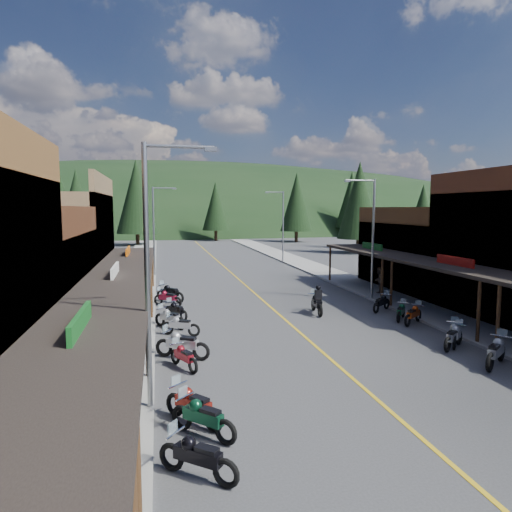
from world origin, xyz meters
TOP-DOWN VIEW (x-y plane):
  - ground at (0.00, 0.00)m, footprint 220.00×220.00m
  - centerline at (0.00, 20.00)m, footprint 0.15×90.00m
  - sidewalk_west at (-8.70, 20.00)m, footprint 3.40×94.00m
  - sidewalk_east at (8.70, 20.00)m, footprint 3.40×94.00m
  - shop_west_3 at (-13.78, 11.30)m, footprint 10.90×10.20m
  - shop_east_3 at (13.75, 11.30)m, footprint 10.90×10.20m
  - streetlight_0 at (-6.95, -6.00)m, footprint 2.16×0.18m
  - streetlight_1 at (-6.95, 22.00)m, footprint 2.16×0.18m
  - streetlight_2 at (6.95, 8.00)m, footprint 2.16×0.18m
  - streetlight_3 at (6.95, 30.00)m, footprint 2.16×0.18m
  - ridge_hill at (0.00, 135.00)m, footprint 310.00×140.00m
  - pine_1 at (-24.00, 70.00)m, footprint 5.88×5.88m
  - pine_2 at (-10.00, 58.00)m, footprint 6.72×6.72m
  - pine_3 at (4.00, 66.00)m, footprint 5.04×5.04m
  - pine_4 at (18.00, 60.00)m, footprint 5.88×5.88m
  - pine_5 at (34.00, 72.00)m, footprint 6.72×6.72m
  - pine_6 at (46.00, 64.00)m, footprint 5.04×5.04m
  - pine_7 at (-32.00, 76.00)m, footprint 5.88×5.88m
  - pine_8 at (-22.00, 40.00)m, footprint 4.48×4.48m
  - pine_9 at (24.00, 45.00)m, footprint 4.93×4.93m
  - pine_10 at (-18.00, 50.00)m, footprint 5.38×5.38m
  - pine_11 at (20.00, 38.00)m, footprint 5.82×5.82m
  - bike_west_3 at (-6.00, -9.84)m, footprint 2.04×1.84m
  - bike_west_4 at (-5.70, -7.96)m, footprint 2.00×2.01m
  - bike_west_5 at (-5.89, -7.13)m, footprint 1.92×2.11m
  - bike_west_6 at (-5.90, -2.57)m, footprint 1.40×1.95m
  - bike_west_7 at (-5.89, -1.36)m, footprint 2.41×1.81m
  - bike_west_8 at (-5.79, 2.09)m, footprint 2.02×1.48m
  - bike_west_9 at (-6.25, 3.61)m, footprint 1.90×1.94m
  - bike_west_10 at (-5.87, 5.47)m, footprint 1.60×1.96m
  - bike_west_11 at (-6.25, 8.94)m, footprint 2.03×1.81m
  - bike_west_12 at (-6.06, 10.23)m, footprint 2.15×2.24m
  - bike_east_5 at (5.93, -4.87)m, footprint 2.29×1.97m
  - bike_east_6 at (5.79, -2.47)m, footprint 2.06×1.76m
  - bike_east_7 at (6.12, -2.07)m, footprint 1.69×2.00m
  - bike_east_8 at (6.37, 1.70)m, footprint 2.01×1.74m
  - bike_east_9 at (6.19, 2.64)m, footprint 1.68×1.81m
  - bike_east_10 at (6.18, 4.84)m, footprint 2.00×1.75m
  - rider_on_bike at (2.17, 5.00)m, footprint 1.01×2.37m
  - pedestrian_east_b at (8.50, 9.73)m, footprint 1.01×0.94m

SIDE VIEW (x-z plane):
  - ground at x=0.00m, z-range 0.00..0.00m
  - ridge_hill at x=0.00m, z-range -30.00..30.00m
  - centerline at x=0.00m, z-range 0.00..0.01m
  - sidewalk_west at x=-8.70m, z-range 0.00..0.15m
  - sidewalk_east at x=8.70m, z-range 0.00..0.15m
  - bike_east_9 at x=6.19m, z-range 0.00..1.06m
  - bike_west_6 at x=-5.90m, z-range 0.00..1.07m
  - bike_west_10 at x=-5.87m, z-range 0.00..1.10m
  - bike_west_8 at x=-5.79m, z-range 0.00..1.11m
  - bike_east_7 at x=6.12m, z-range 0.00..1.13m
  - bike_east_10 at x=6.18m, z-range 0.00..1.15m
  - bike_east_8 at x=6.37m, z-range 0.00..1.15m
  - bike_west_9 at x=-6.25m, z-range 0.00..1.17m
  - bike_west_11 at x=-6.25m, z-range 0.00..1.17m
  - bike_east_6 at x=5.79m, z-range 0.00..1.17m
  - bike_west_3 at x=-6.00m, z-range 0.00..1.18m
  - bike_west_4 at x=-5.70m, z-range 0.00..1.22m
  - bike_west_5 at x=-5.89m, z-range 0.00..1.23m
  - bike_east_5 at x=5.93m, z-range 0.00..1.31m
  - bike_west_7 at x=-5.89m, z-range 0.00..1.33m
  - bike_west_12 at x=-6.06m, z-range 0.00..1.33m
  - rider_on_bike at x=2.17m, z-range -0.17..1.58m
  - pedestrian_east_b at x=8.50m, z-range 0.15..1.97m
  - shop_east_3 at x=13.75m, z-range -0.57..5.63m
  - shop_west_3 at x=-13.78m, z-range -0.58..7.62m
  - streetlight_0 at x=-6.95m, z-range 0.46..8.46m
  - streetlight_1 at x=-6.95m, z-range 0.46..8.46m
  - streetlight_2 at x=6.95m, z-range 0.46..8.46m
  - streetlight_3 at x=6.95m, z-range 0.46..8.46m
  - pine_8 at x=-22.00m, z-range 0.98..10.98m
  - pine_9 at x=24.00m, z-range 0.98..11.78m
  - pine_3 at x=4.00m, z-range 0.98..11.98m
  - pine_6 at x=46.00m, z-range 0.98..11.98m
  - pine_10 at x=-18.00m, z-range 0.98..12.58m
  - pine_11 at x=20.00m, z-range 0.99..13.39m
  - pine_1 at x=-24.00m, z-range 0.99..13.49m
  - pine_4 at x=18.00m, z-range 0.99..13.49m
  - pine_7 at x=-32.00m, z-range 0.99..13.49m
  - pine_2 at x=-10.00m, z-range 0.99..14.99m
  - pine_5 at x=34.00m, z-range 0.99..14.99m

